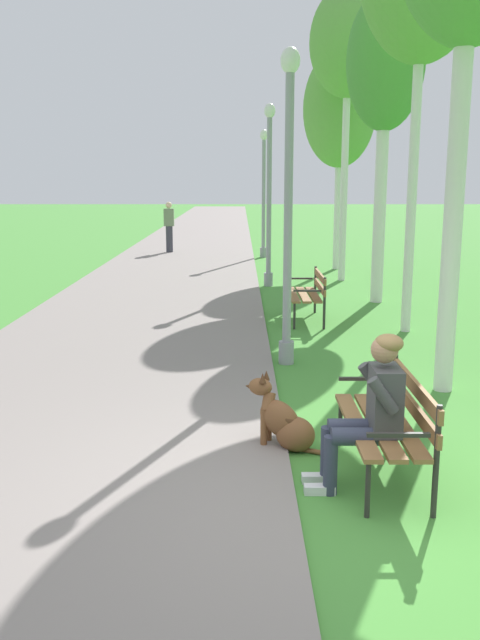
{
  "coord_description": "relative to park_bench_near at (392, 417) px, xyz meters",
  "views": [
    {
      "loc": [
        -0.57,
        -4.67,
        2.41
      ],
      "look_at": [
        -0.58,
        2.59,
        0.9
      ],
      "focal_mm": 38.57,
      "sensor_mm": 36.0,
      "label": 1
    }
  ],
  "objects": [
    {
      "name": "park_bench_mid",
      "position": [
        -0.04,
        6.3,
        0.0
      ],
      "size": [
        0.55,
        1.5,
        0.85
      ],
      "color": "olive",
      "rests_on": "ground"
    },
    {
      "name": "birch_tree_sixth",
      "position": [
        1.35,
        13.09,
        3.62
      ],
      "size": [
        1.89,
        1.84,
        5.64
      ],
      "color": "silver",
      "rests_on": "ground"
    },
    {
      "name": "lamp_post_mid",
      "position": [
        -0.57,
        10.15,
        1.55
      ],
      "size": [
        0.24,
        0.24,
        3.99
      ],
      "color": "gray",
      "rests_on": "ground"
    },
    {
      "name": "dog_brown",
      "position": [
        -0.82,
        0.58,
        -0.25
      ],
      "size": [
        0.79,
        0.46,
        0.71
      ],
      "color": "brown",
      "rests_on": "ground"
    },
    {
      "name": "ground_plane",
      "position": [
        -0.65,
        -0.59,
        -0.51
      ],
      "size": [
        120.0,
        120.0,
        0.0
      ],
      "primitive_type": "plane",
      "color": "#478E38"
    },
    {
      "name": "lamp_post_near",
      "position": [
        -0.61,
        3.51,
        1.54
      ],
      "size": [
        0.24,
        0.24,
        3.96
      ],
      "color": "gray",
      "rests_on": "ground"
    },
    {
      "name": "birch_tree_fourth",
      "position": [
        1.48,
        8.12,
        3.91
      ],
      "size": [
        1.46,
        1.34,
        5.8
      ],
      "color": "silver",
      "rests_on": "ground"
    },
    {
      "name": "lamp_post_far",
      "position": [
        -0.5,
        15.91,
        1.47
      ],
      "size": [
        0.24,
        0.24,
        3.82
      ],
      "color": "gray",
      "rests_on": "ground"
    },
    {
      "name": "pedestrian_distant",
      "position": [
        -3.51,
        17.04,
        0.33
      ],
      "size": [
        0.32,
        0.22,
        1.65
      ],
      "color": "#383842",
      "rests_on": "ground"
    },
    {
      "name": "person_seated_on_near_bench",
      "position": [
        -0.21,
        -0.21,
        0.17
      ],
      "size": [
        0.74,
        0.49,
        1.25
      ],
      "color": "#33384C",
      "rests_on": "ground"
    },
    {
      "name": "paved_path",
      "position": [
        -2.91,
        23.41,
        -0.49
      ],
      "size": [
        4.23,
        60.0,
        0.04
      ],
      "primitive_type": "cube",
      "color": "gray",
      "rests_on": "ground"
    },
    {
      "name": "birch_tree_fifth",
      "position": [
        1.21,
        11.04,
        4.83
      ],
      "size": [
        1.75,
        1.88,
        6.61
      ],
      "color": "silver",
      "rests_on": "ground"
    },
    {
      "name": "park_bench_near",
      "position": [
        0.0,
        0.0,
        0.0
      ],
      "size": [
        0.55,
        1.5,
        0.85
      ],
      "color": "olive",
      "rests_on": "ground"
    }
  ]
}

